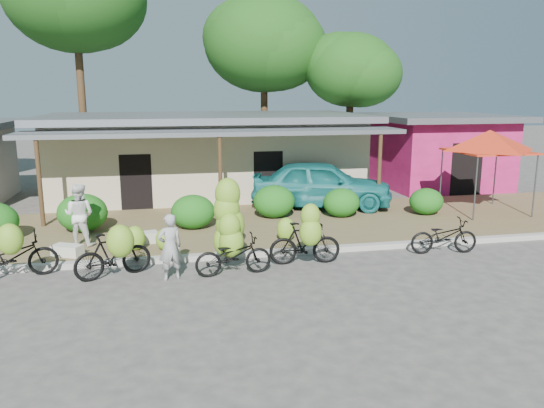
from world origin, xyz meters
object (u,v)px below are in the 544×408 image
Objects in this scene: tree_center_right at (260,42)px; red_canopy at (489,141)px; tree_near_right at (347,68)px; bike_far_left at (11,255)px; sack_near at (142,238)px; vendor at (170,247)px; sack_far at (67,250)px; teal_van at (322,184)px; bike_left at (114,252)px; bike_center at (231,236)px; bike_far_right at (444,236)px; bike_right at (306,239)px; bystander at (79,215)px.

tree_center_right is 2.61× the size of red_canopy.
bike_far_left is at bearing -133.73° from tree_near_right.
vendor reaches higher than sack_near.
sack_near is at bearing -131.38° from tree_near_right.
teal_van is at bearing 27.90° from sack_far.
bike_far_left is at bearing -127.09° from sack_far.
tree_center_right is 17.94m from bike_left.
red_canopy is 0.69× the size of teal_van.
vendor is (3.56, -0.70, 0.18)m from bike_far_left.
teal_van is (4.11, 6.02, 0.10)m from bike_center.
sack_far is at bearing -52.96° from bike_far_left.
red_canopy reaches higher than vendor.
bike_right is at bearing 100.06° from bike_far_right.
bike_center is (-7.65, -13.63, -4.54)m from tree_near_right.
bystander is at bearing -136.24° from tree_near_right.
bike_right is (-7.63, -4.13, -1.94)m from red_canopy.
tree_center_right is 16.04m from bystander.
bike_left is 0.37× the size of teal_van.
bike_center is 1.89m from bike_right.
vendor is (-1.43, -0.29, -0.10)m from bike_center.
sack_near is at bearing 22.94° from sack_far.
bike_left is 2.19m from sack_far.
vendor is at bearing 100.97° from bike_far_right.
red_canopy is at bearing -92.46° from bike_left.
tree_center_right is 1.27× the size of tree_near_right.
vendor is 0.91× the size of bystander.
vendor is at bearing 146.20° from bystander.
tree_near_right is 9.55× the size of sack_far.
bystander is at bearing -68.49° from vendor.
bike_far_left reaches higher than bike_far_right.
vendor is at bearing -75.46° from sack_near.
sack_far is 3.31m from vendor.
sack_near is 1.13× the size of sack_far.
vendor is at bearing -117.03° from bike_far_left.
sack_near is (-2.16, 2.51, -0.61)m from bike_center.
red_canopy is at bearing -175.06° from vendor.
sack_far is at bearing 95.11° from bystander.
tree_near_right is 3.84× the size of bike_far_right.
bike_center is 4.41m from sack_far.
tree_near_right is 18.92m from bike_far_left.
tree_center_right is 1.81× the size of teal_van.
vendor is at bearing -157.87° from red_canopy.
bike_right is (1.88, 0.03, -0.20)m from bike_center.
sack_near is 0.17× the size of teal_van.
tree_center_right is 4.98× the size of bike_right.
vendor is at bearing 154.08° from teal_van.
bike_far_right is (10.76, -0.14, -0.12)m from bike_far_left.
bike_left reaches higher than bike_far_right.
bike_left reaches higher than sack_far.
sack_near is at bearing -69.52° from bike_far_left.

